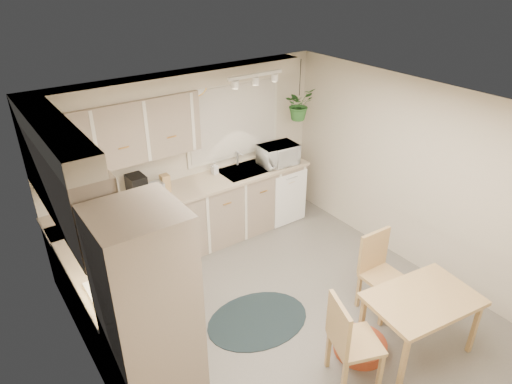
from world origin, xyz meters
The scene contains 35 objects.
floor centered at (0.00, 0.00, 0.00)m, with size 4.20×4.20×0.00m, color slate.
ceiling centered at (0.00, 0.00, 2.40)m, with size 4.20×4.20×0.00m, color white.
wall_back centered at (0.00, 2.10, 1.20)m, with size 4.00×0.04×2.40m, color beige.
wall_front centered at (0.00, -2.10, 1.20)m, with size 4.00×0.04×2.40m, color beige.
wall_left centered at (-2.00, 0.00, 1.20)m, with size 0.04×4.20×2.40m, color beige.
wall_right centered at (2.00, 0.00, 1.20)m, with size 0.04×4.20×2.40m, color beige.
base_cab_left centered at (-1.70, 0.88, 0.45)m, with size 0.60×1.85×0.90m, color gray.
base_cab_back centered at (-0.20, 1.80, 0.45)m, with size 3.60×0.60×0.90m, color gray.
counter_left centered at (-1.69, 0.88, 0.92)m, with size 0.64×1.89×0.04m, color tan.
counter_back centered at (-0.20, 1.79, 0.92)m, with size 3.64×0.64×0.04m, color tan.
oven_stack centered at (-1.68, -0.38, 1.05)m, with size 0.65×0.65×2.10m, color gray.
wall_oven_face centered at (-1.35, -0.38, 1.05)m, with size 0.02×0.56×0.58m, color white.
upper_cab_left centered at (-1.82, 1.00, 1.83)m, with size 0.35×2.00×0.75m, color gray.
upper_cab_back centered at (-1.00, 1.93, 1.83)m, with size 2.00×0.35×0.75m, color gray.
soffit_left centered at (-1.85, 1.00, 2.30)m, with size 0.30×2.00×0.20m, color beige.
soffit_back centered at (-0.20, 1.95, 2.30)m, with size 3.60×0.30×0.20m, color beige.
cooktop centered at (-1.68, 0.30, 0.94)m, with size 0.52×0.58×0.02m, color white.
range_hood centered at (-1.70, 0.30, 1.40)m, with size 0.40×0.60×0.14m, color white.
window_blinds centered at (0.70, 2.07, 1.60)m, with size 1.40×0.02×1.00m, color white.
window_frame centered at (0.70, 2.08, 1.60)m, with size 1.50×0.02×1.10m, color beige.
sink centered at (0.70, 1.80, 0.90)m, with size 0.70×0.48×0.10m, color #B2B6BA.
dishwasher_front centered at (1.30, 1.49, 0.42)m, with size 0.58×0.01×0.83m, color white.
track_light_bar centered at (0.70, 1.55, 2.33)m, with size 0.80×0.04×0.04m, color white.
wall_clock centered at (0.15, 2.07, 2.18)m, with size 0.30×0.30×0.03m, color #DFAD4E.
dining_table centered at (0.79, -1.18, 0.34)m, with size 1.07×0.72×0.68m, color tan.
chair_left centered at (0.00, -1.07, 0.48)m, with size 0.45×0.45×0.96m, color tan.
chair_back centered at (0.96, -0.58, 0.48)m, with size 0.45×0.45×0.95m, color tan.
braided_rug centered at (-0.30, 0.08, 0.01)m, with size 1.17×0.88×0.01m, color black.
pet_bed centered at (0.31, -0.89, 0.06)m, with size 0.54×0.54×0.12m, color #BA3E25.
microwave centered at (1.20, 1.70, 1.12)m, with size 0.54×0.30×0.37m, color white.
soap_bottle centered at (0.29, 1.95, 0.98)m, with size 0.08×0.18×0.08m, color white.
hanging_plant centered at (1.56, 1.70, 1.72)m, with size 0.40×0.45×0.35m, color #285D25.
coffee_maker centered at (-0.89, 1.80, 1.12)m, with size 0.20×0.24×0.35m, color black.
toaster centered at (-0.69, 1.82, 1.03)m, with size 0.29×0.16×0.17m, color #B2B6BA.
knife_block centered at (-0.50, 1.85, 1.06)m, with size 0.11×0.11×0.24m, color tan.
Camera 1 is at (-2.55, -3.07, 3.67)m, focal length 32.00 mm.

